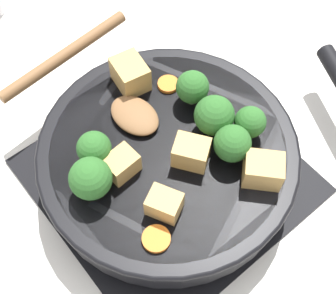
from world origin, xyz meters
TOP-DOWN VIEW (x-y plane):
  - ground_plane at (0.00, 0.00)m, footprint 2.40×2.40m
  - front_burner_grate at (0.00, 0.00)m, footprint 0.31×0.31m
  - skillet_pan at (-0.00, -0.00)m, footprint 0.35×0.44m
  - wooden_spoon at (0.13, 0.01)m, footprint 0.19×0.20m
  - tofu_cube_center_large at (-0.03, -0.01)m, footprint 0.05×0.05m
  - tofu_cube_near_handle at (0.10, -0.02)m, footprint 0.05×0.04m
  - tofu_cube_east_chunk at (-0.06, 0.05)m, footprint 0.04×0.04m
  - tofu_cube_west_chunk at (-0.10, -0.06)m, footprint 0.05×0.05m
  - tofu_cube_back_piece at (0.01, 0.06)m, footprint 0.03×0.04m
  - broccoli_floret_near_spoon at (0.03, -0.07)m, footprint 0.04×0.04m
  - broccoli_floret_center_top at (-0.01, -0.06)m, footprint 0.05×0.05m
  - broccoli_floret_east_rim at (-0.05, -0.05)m, footprint 0.04×0.04m
  - broccoli_floret_west_rim at (-0.05, -0.08)m, footprint 0.04×0.04m
  - broccoli_floret_north_edge at (0.01, 0.10)m, footprint 0.05×0.05m
  - broccoli_floret_south_cluster at (0.04, 0.07)m, footprint 0.04×0.04m
  - carrot_slice_orange_thin at (0.07, -0.06)m, footprint 0.03×0.03m
  - carrot_slice_near_center at (-0.08, 0.08)m, footprint 0.03×0.03m

SIDE VIEW (x-z plane):
  - ground_plane at x=0.00m, z-range 0.00..0.00m
  - front_burner_grate at x=0.00m, z-range 0.00..0.03m
  - skillet_pan at x=0.00m, z-range 0.03..0.08m
  - carrot_slice_orange_thin at x=0.07m, z-range 0.08..0.08m
  - carrot_slice_near_center at x=-0.08m, z-range 0.08..0.08m
  - wooden_spoon at x=0.13m, z-range 0.08..0.09m
  - tofu_cube_east_chunk at x=-0.06m, z-range 0.08..0.10m
  - tofu_cube_back_piece at x=0.01m, z-range 0.08..0.10m
  - tofu_cube_center_large at x=-0.03m, z-range 0.08..0.11m
  - tofu_cube_west_chunk at x=-0.10m, z-range 0.08..0.11m
  - tofu_cube_near_handle at x=0.10m, z-range 0.08..0.11m
  - broccoli_floret_west_rim at x=-0.05m, z-range 0.08..0.12m
  - broccoli_floret_south_cluster at x=0.04m, z-range 0.08..0.13m
  - broccoli_floret_near_spoon at x=0.03m, z-range 0.08..0.13m
  - broccoli_floret_east_rim at x=-0.05m, z-range 0.08..0.13m
  - broccoli_floret_north_edge at x=0.01m, z-range 0.08..0.13m
  - broccoli_floret_center_top at x=-0.01m, z-range 0.08..0.13m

